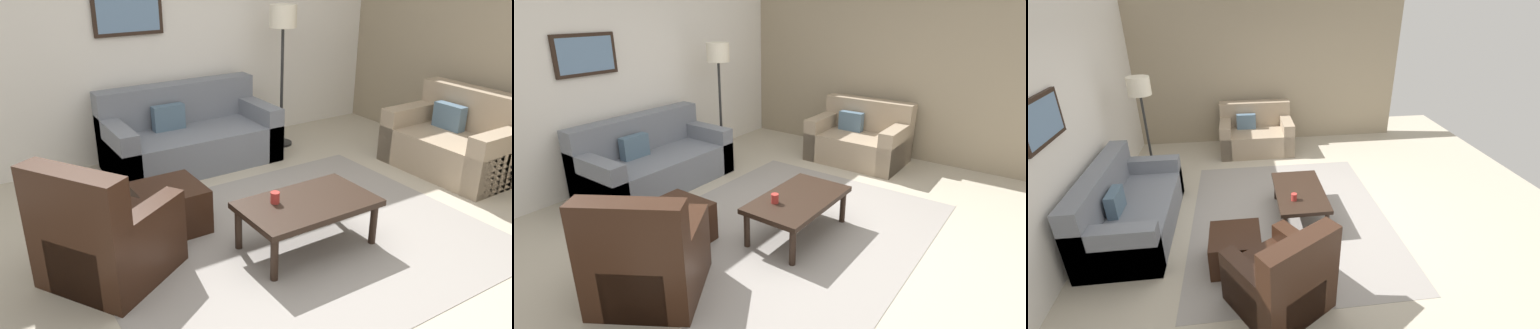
% 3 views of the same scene
% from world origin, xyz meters
% --- Properties ---
extents(ground_plane, '(8.00, 8.00, 0.00)m').
position_xyz_m(ground_plane, '(0.00, 0.00, 0.00)').
color(ground_plane, '#B2A893').
extents(rear_partition, '(6.00, 0.12, 2.80)m').
position_xyz_m(rear_partition, '(0.00, 2.60, 1.40)').
color(rear_partition, silver).
rests_on(rear_partition, ground_plane).
extents(stone_feature_panel, '(0.12, 5.20, 2.80)m').
position_xyz_m(stone_feature_panel, '(3.00, 0.00, 1.40)').
color(stone_feature_panel, gray).
rests_on(stone_feature_panel, ground_plane).
extents(area_rug, '(3.22, 2.61, 0.01)m').
position_xyz_m(area_rug, '(0.00, 0.00, 0.00)').
color(area_rug, gray).
rests_on(area_rug, ground_plane).
extents(couch_main, '(1.90, 0.93, 0.88)m').
position_xyz_m(couch_main, '(-0.01, 2.09, 0.30)').
color(couch_main, slate).
rests_on(couch_main, ground_plane).
extents(couch_loveseat, '(0.90, 1.35, 0.88)m').
position_xyz_m(couch_loveseat, '(2.44, 0.30, 0.30)').
color(couch_loveseat, gray).
rests_on(couch_loveseat, ground_plane).
extents(armchair_leather, '(1.10, 1.10, 0.95)m').
position_xyz_m(armchair_leather, '(-1.51, 0.29, 0.31)').
color(armchair_leather, black).
rests_on(armchair_leather, ground_plane).
extents(ottoman, '(0.56, 0.56, 0.40)m').
position_xyz_m(ottoman, '(-0.82, 0.73, 0.20)').
color(ottoman, black).
rests_on(ottoman, ground_plane).
extents(coffee_table, '(1.10, 0.64, 0.41)m').
position_xyz_m(coffee_table, '(0.01, -0.13, 0.36)').
color(coffee_table, black).
rests_on(coffee_table, ground_plane).
extents(cup, '(0.07, 0.07, 0.09)m').
position_xyz_m(cup, '(-0.23, -0.02, 0.46)').
color(cup, '#B2332D').
rests_on(cup, coffee_table).
extents(lamp_standing, '(0.32, 0.32, 1.71)m').
position_xyz_m(lamp_standing, '(1.23, 1.99, 1.41)').
color(lamp_standing, black).
rests_on(lamp_standing, ground_plane).
extents(framed_artwork, '(0.77, 0.04, 0.48)m').
position_xyz_m(framed_artwork, '(-0.44, 2.51, 1.66)').
color(framed_artwork, black).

